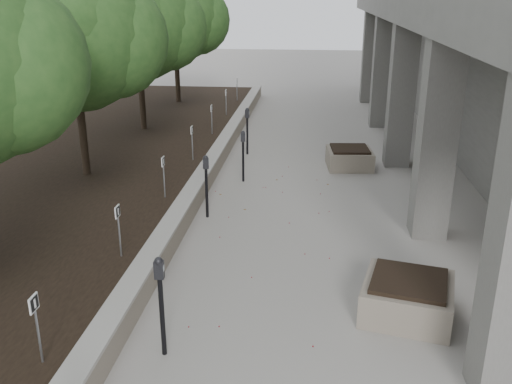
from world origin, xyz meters
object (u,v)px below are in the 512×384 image
at_px(parking_meter_2, 162,307).
at_px(parking_meter_5, 247,131).
at_px(parking_meter_3, 207,187).
at_px(planter_front, 407,297).
at_px(crabapple_tree_5, 175,35).
at_px(parking_meter_4, 243,156).
at_px(crabapple_tree_3, 75,66).
at_px(crabapple_tree_4, 138,47).
at_px(planter_back, 349,157).

height_order(parking_meter_2, parking_meter_5, parking_meter_2).
bearing_deg(parking_meter_3, planter_front, -61.06).
xyz_separation_m(crabapple_tree_5, parking_meter_4, (3.93, -9.03, -2.42)).
distance_m(crabapple_tree_3, crabapple_tree_5, 10.00).
xyz_separation_m(crabapple_tree_3, parking_meter_5, (3.72, 3.62, -2.39)).
relative_size(parking_meter_4, planter_front, 1.04).
xyz_separation_m(parking_meter_2, parking_meter_5, (-0.06, 10.26, -0.03)).
height_order(crabapple_tree_4, crabapple_tree_5, same).
bearing_deg(crabapple_tree_5, parking_meter_2, -77.21).
height_order(crabapple_tree_5, planter_back, crabapple_tree_5).
relative_size(parking_meter_2, planter_back, 1.21).
height_order(crabapple_tree_5, planter_front, crabapple_tree_5).
distance_m(parking_meter_3, planter_back, 5.38).
relative_size(crabapple_tree_3, crabapple_tree_5, 1.00).
distance_m(crabapple_tree_5, parking_meter_4, 10.14).
distance_m(planter_front, planter_back, 7.81).
bearing_deg(parking_meter_5, parking_meter_2, -83.73).
bearing_deg(crabapple_tree_4, crabapple_tree_5, 90.00).
distance_m(crabapple_tree_5, parking_meter_5, 7.76).
bearing_deg(parking_meter_3, crabapple_tree_3, 137.04).
bearing_deg(parking_meter_4, planter_front, -71.28).
relative_size(crabapple_tree_4, parking_meter_5, 3.71).
relative_size(crabapple_tree_3, parking_meter_4, 3.90).
relative_size(parking_meter_5, planter_front, 1.09).
bearing_deg(crabapple_tree_5, parking_meter_3, -73.50).
height_order(parking_meter_2, planter_front, parking_meter_2).
distance_m(parking_meter_5, planter_back, 3.30).
bearing_deg(crabapple_tree_3, parking_meter_2, -60.37).
relative_size(crabapple_tree_3, parking_meter_2, 3.59).
height_order(planter_front, planter_back, planter_front).
relative_size(crabapple_tree_3, parking_meter_5, 3.71).
bearing_deg(parking_meter_4, crabapple_tree_4, 124.42).
xyz_separation_m(crabapple_tree_4, crabapple_tree_5, (0.00, 5.00, 0.00)).
height_order(crabapple_tree_4, planter_back, crabapple_tree_4).
xyz_separation_m(crabapple_tree_4, parking_meter_5, (3.72, -1.38, -2.39)).
bearing_deg(planter_front, crabapple_tree_3, 144.39).
bearing_deg(planter_front, crabapple_tree_4, 125.54).
bearing_deg(parking_meter_4, crabapple_tree_3, -175.96).
bearing_deg(crabapple_tree_4, parking_meter_2, -72.02).
height_order(crabapple_tree_5, parking_meter_3, crabapple_tree_5).
relative_size(parking_meter_2, parking_meter_3, 1.04).
distance_m(crabapple_tree_3, planter_back, 7.81).
bearing_deg(crabapple_tree_5, parking_meter_5, -59.75).
bearing_deg(planter_back, crabapple_tree_5, 132.51).
distance_m(crabapple_tree_3, parking_meter_2, 8.00).
bearing_deg(parking_meter_3, parking_meter_4, 61.29).
bearing_deg(parking_meter_5, crabapple_tree_3, -129.86).
bearing_deg(parking_meter_2, planter_back, 69.66).
distance_m(crabapple_tree_4, parking_meter_3, 7.82).
height_order(crabapple_tree_3, crabapple_tree_5, same).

